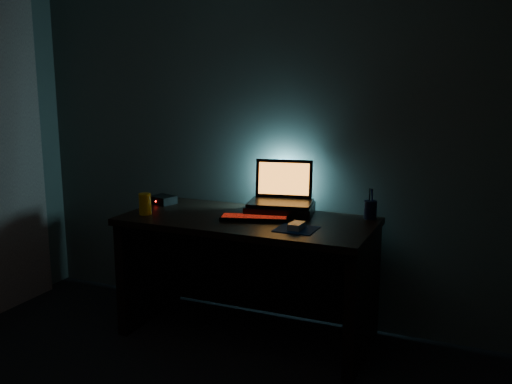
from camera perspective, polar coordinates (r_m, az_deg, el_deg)
room at (r=1.97m, az=-20.67°, el=1.21°), size 3.50×4.00×2.50m
desk at (r=3.52m, az=-0.49°, el=-6.51°), size 1.50×0.70×0.75m
curtain at (r=4.18m, az=-24.08°, el=4.59°), size 0.06×0.65×2.30m
riser at (r=3.50m, az=2.44°, el=-1.71°), size 0.45×0.37×0.06m
laptop at (r=3.53m, az=2.59°, el=-0.11°), size 0.42×0.35×0.26m
keyboard at (r=3.35m, az=-0.17°, el=-2.61°), size 0.42×0.23×0.02m
mousepad at (r=3.15m, az=4.06°, el=-3.72°), size 0.22×0.20×0.00m
mouse at (r=3.15m, az=4.07°, el=-3.39°), size 0.07×0.12×0.03m
pen_cup at (r=3.44m, az=11.37°, el=-1.75°), size 0.10×0.10×0.11m
juice_glass at (r=3.54m, az=-11.04°, el=-1.18°), size 0.08×0.08×0.13m
router at (r=3.83m, az=-9.30°, el=-0.77°), size 0.18×0.16×0.05m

